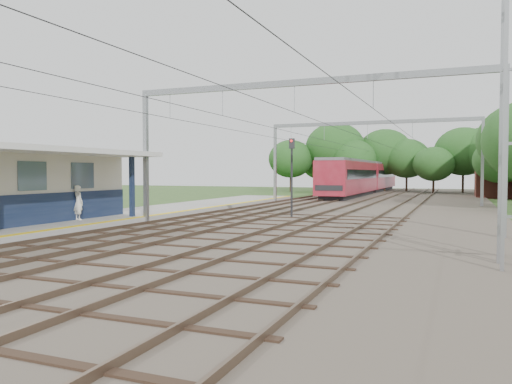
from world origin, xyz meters
The scene contains 9 objects.
ballast_bed centered at (4.00, 30.00, 0.05)m, with size 18.00×90.00×0.10m, color #473D33.
platform centered at (-7.50, 14.00, 0.17)m, with size 5.00×52.00×0.35m, color gray.
yellow_stripe centered at (-5.25, 14.00, 0.35)m, with size 0.45×52.00×0.01m, color yellow.
rail_tracks centered at (1.50, 30.00, 0.18)m, with size 11.80×88.00×0.15m.
catenary_system centered at (3.39, 25.28, 5.51)m, with size 17.22×88.00×7.00m.
tree_band centered at (3.84, 57.12, 4.92)m, with size 31.72×30.88×8.82m.
person centered at (-7.10, 12.27, 1.21)m, with size 0.63×0.41×1.73m, color white.
train centered at (-0.50, 55.59, 2.21)m, with size 3.02×37.60×3.96m.
signal_post centered at (1.35, 20.31, 3.02)m, with size 0.37×0.33×4.67m.
Camera 1 is at (10.30, -7.20, 2.72)m, focal length 35.00 mm.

